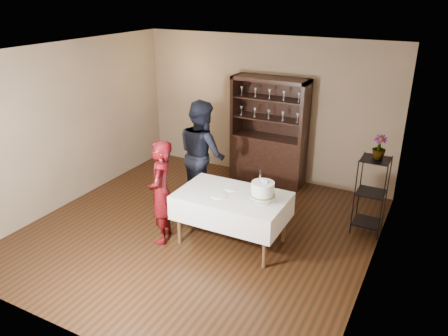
% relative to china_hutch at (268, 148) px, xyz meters
% --- Properties ---
extents(floor, '(5.00, 5.00, 0.00)m').
position_rel_china_hutch_xyz_m(floor, '(-0.20, -2.25, -0.66)').
color(floor, black).
rests_on(floor, ground).
extents(ceiling, '(5.00, 5.00, 0.00)m').
position_rel_china_hutch_xyz_m(ceiling, '(-0.20, -2.25, 2.04)').
color(ceiling, silver).
rests_on(ceiling, back_wall).
extents(back_wall, '(5.00, 0.02, 2.70)m').
position_rel_china_hutch_xyz_m(back_wall, '(-0.20, 0.25, 0.69)').
color(back_wall, brown).
rests_on(back_wall, floor).
extents(wall_left, '(0.02, 5.00, 2.70)m').
position_rel_china_hutch_xyz_m(wall_left, '(-2.70, -2.25, 0.69)').
color(wall_left, brown).
rests_on(wall_left, floor).
extents(wall_right, '(0.02, 5.00, 2.70)m').
position_rel_china_hutch_xyz_m(wall_right, '(2.30, -2.25, 0.69)').
color(wall_right, brown).
rests_on(wall_right, floor).
extents(china_hutch, '(1.40, 0.48, 2.00)m').
position_rel_china_hutch_xyz_m(china_hutch, '(0.00, 0.00, 0.00)').
color(china_hutch, black).
rests_on(china_hutch, floor).
extents(plant_etagere, '(0.42, 0.42, 1.20)m').
position_rel_china_hutch_xyz_m(plant_etagere, '(2.08, -1.05, -0.01)').
color(plant_etagere, black).
rests_on(plant_etagere, floor).
extents(cake_table, '(1.56, 0.97, 0.78)m').
position_rel_china_hutch_xyz_m(cake_table, '(0.39, -2.31, -0.07)').
color(cake_table, silver).
rests_on(cake_table, floor).
extents(woman, '(0.56, 0.66, 1.55)m').
position_rel_china_hutch_xyz_m(woman, '(-0.55, -2.71, 0.11)').
color(woman, '#34040D').
rests_on(woman, floor).
extents(man, '(1.12, 1.06, 1.83)m').
position_rel_china_hutch_xyz_m(man, '(-0.62, -1.42, 0.25)').
color(man, black).
rests_on(man, floor).
extents(cake, '(0.35, 0.35, 0.48)m').
position_rel_china_hutch_xyz_m(cake, '(0.87, -2.35, 0.30)').
color(cake, white).
rests_on(cake, cake_table).
extents(plate_near, '(0.27, 0.27, 0.01)m').
position_rel_china_hutch_xyz_m(plate_near, '(0.25, -2.45, 0.12)').
color(plate_near, white).
rests_on(plate_near, cake_table).
extents(plate_far, '(0.19, 0.19, 0.01)m').
position_rel_china_hutch_xyz_m(plate_far, '(0.30, -2.15, 0.12)').
color(plate_far, white).
rests_on(plate_far, cake_table).
extents(potted_plant, '(0.20, 0.20, 0.35)m').
position_rel_china_hutch_xyz_m(potted_plant, '(2.10, -1.02, 0.70)').
color(potted_plant, '#4F7437').
rests_on(potted_plant, plant_etagere).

